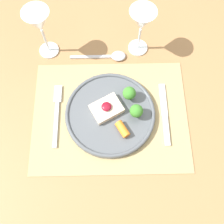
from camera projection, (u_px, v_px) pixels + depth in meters
ground_plane at (112, 162)px, 1.53m from camera, size 8.00×8.00×0.00m
dining_table at (111, 123)px, 0.89m from camera, size 1.41×1.29×0.76m
placemat at (111, 115)px, 0.82m from camera, size 0.48×0.37×0.00m
dinner_plate at (113, 112)px, 0.80m from camera, size 0.28×0.28×0.07m
fork at (58, 111)px, 0.82m from camera, size 0.02×0.21×0.01m
knife at (166, 118)px, 0.81m from camera, size 0.02×0.21×0.01m
spoon at (112, 56)px, 0.89m from camera, size 0.19×0.04×0.01m
wine_glass_near at (143, 22)px, 0.79m from camera, size 0.08×0.08×0.18m
wine_glass_far at (40, 23)px, 0.78m from camera, size 0.08×0.08×0.19m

